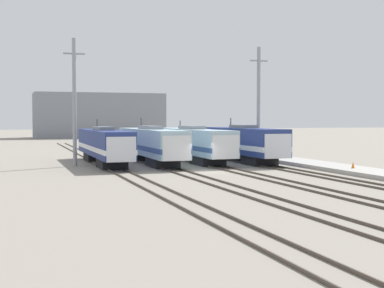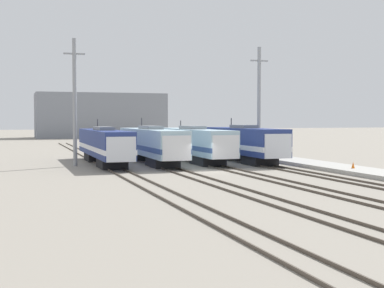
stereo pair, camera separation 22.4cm
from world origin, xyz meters
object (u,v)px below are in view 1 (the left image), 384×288
(locomotive_far_left, at_px, (104,145))
(catenary_tower_left, at_px, (74,101))
(catenary_tower_right, at_px, (259,103))
(locomotive_center_left, at_px, (152,144))
(locomotive_far_right, at_px, (245,143))
(traffic_cone, at_px, (353,165))
(locomotive_center_right, at_px, (193,143))

(locomotive_far_left, height_order, catenary_tower_left, catenary_tower_left)
(locomotive_far_left, bearing_deg, catenary_tower_right, -3.22)
(locomotive_center_left, relative_size, locomotive_far_right, 1.19)
(locomotive_center_left, bearing_deg, locomotive_far_right, -10.79)
(catenary_tower_right, relative_size, traffic_cone, 22.36)
(locomotive_center_right, relative_size, catenary_tower_left, 1.57)
(catenary_tower_left, bearing_deg, locomotive_center_right, 6.91)
(locomotive_center_left, xyz_separation_m, locomotive_center_right, (5.01, 0.90, -0.02))
(locomotive_far_left, height_order, locomotive_far_right, locomotive_far_right)
(catenary_tower_right, bearing_deg, catenary_tower_left, 180.00)
(locomotive_center_left, distance_m, catenary_tower_right, 12.97)
(locomotive_far_left, bearing_deg, locomotive_center_right, 3.55)
(locomotive_far_left, distance_m, locomotive_far_right, 15.19)
(locomotive_far_left, height_order, locomotive_center_right, locomotive_far_left)
(locomotive_far_left, bearing_deg, traffic_cone, -37.70)
(locomotive_far_left, relative_size, traffic_cone, 33.52)
(locomotive_center_right, bearing_deg, catenary_tower_right, -12.52)
(catenary_tower_right, bearing_deg, locomotive_far_left, 176.78)
(catenary_tower_left, bearing_deg, catenary_tower_right, 0.00)
(locomotive_far_right, relative_size, catenary_tower_right, 1.27)
(locomotive_center_right, distance_m, traffic_cone, 18.51)
(locomotive_center_right, distance_m, catenary_tower_left, 13.94)
(locomotive_center_left, height_order, catenary_tower_right, catenary_tower_right)
(locomotive_far_right, bearing_deg, locomotive_center_right, 150.76)
(locomotive_center_left, bearing_deg, locomotive_far_left, 176.88)
(locomotive_far_left, relative_size, catenary_tower_right, 1.50)
(locomotive_far_left, height_order, traffic_cone, locomotive_far_left)
(locomotive_center_left, relative_size, locomotive_center_right, 0.97)
(catenary_tower_left, height_order, traffic_cone, catenary_tower_left)
(locomotive_far_left, relative_size, locomotive_center_left, 0.99)
(locomotive_far_right, distance_m, catenary_tower_left, 18.69)
(locomotive_far_right, xyz_separation_m, traffic_cone, (4.57, -12.97, -1.46))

